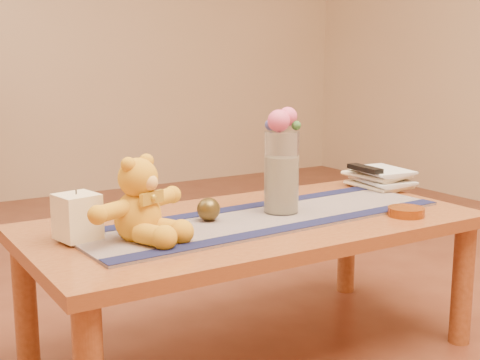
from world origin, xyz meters
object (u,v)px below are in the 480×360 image
tv_remote (365,169)px  amber_dish (406,212)px  teddy_bear (137,200)px  bronze_ball (209,209)px  glass_vase (282,172)px  pillar_candle (77,217)px  book_bottom (363,188)px

tv_remote → amber_dish: (-0.16, -0.36, -0.07)m
teddy_bear → bronze_ball: 0.27m
glass_vase → bronze_ball: 0.27m
pillar_candle → amber_dish: size_ratio=1.08×
teddy_bear → pillar_candle: (-0.14, 0.08, -0.05)m
teddy_bear → tv_remote: 1.01m
pillar_candle → amber_dish: 1.01m
glass_vase → amber_dish: 0.42m
glass_vase → book_bottom: size_ratio=1.17×
glass_vase → tv_remote: 0.50m
teddy_bear → bronze_ball: bearing=-10.3°
pillar_candle → book_bottom: size_ratio=0.56×
bronze_ball → tv_remote: tv_remote is taller
teddy_bear → book_bottom: teddy_bear is taller
glass_vase → book_bottom: glass_vase is taller
bronze_ball → book_bottom: size_ratio=0.32×
pillar_candle → amber_dish: (0.98, -0.27, -0.06)m
bronze_ball → amber_dish: bearing=-23.6°
glass_vase → tv_remote: glass_vase is taller
bronze_ball → tv_remote: 0.74m
pillar_candle → glass_vase: bearing=-3.8°
teddy_bear → glass_vase: size_ratio=1.23×
book_bottom → amber_dish: (-0.16, -0.37, 0.00)m
pillar_candle → tv_remote: (1.13, 0.10, 0.01)m
book_bottom → amber_dish: bearing=-112.1°
amber_dish → book_bottom: bearing=67.4°
tv_remote → bronze_ball: bearing=-167.8°
amber_dish → tv_remote: bearing=66.9°
teddy_bear → tv_remote: size_ratio=2.00×
book_bottom → glass_vase: bearing=-162.3°
pillar_candle → tv_remote: bearing=4.8°
glass_vase → book_bottom: bearing=17.1°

